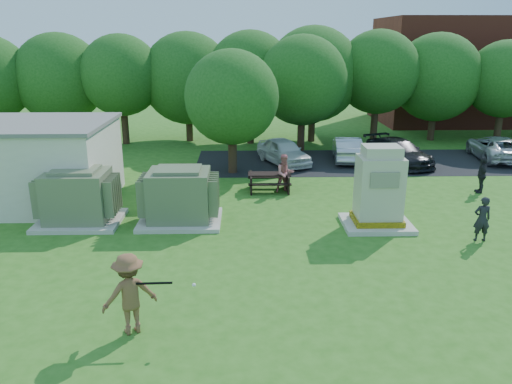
{
  "coord_description": "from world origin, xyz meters",
  "views": [
    {
      "loc": [
        -0.41,
        -12.96,
        6.62
      ],
      "look_at": [
        0.0,
        4.0,
        1.3
      ],
      "focal_mm": 35.0,
      "sensor_mm": 36.0,
      "label": 1
    }
  ],
  "objects_px": {
    "picnic_table": "(269,180)",
    "batter": "(130,294)",
    "car_dark": "(399,152)",
    "person_walking_right": "(482,175)",
    "person_by_generator": "(482,219)",
    "person_at_picnic": "(285,173)",
    "car_silver_b": "(496,148)",
    "car_silver_a": "(347,149)",
    "generator_cabinet": "(379,192)",
    "car_white": "(284,151)",
    "transformer_right": "(179,197)",
    "transformer_left": "(78,198)"
  },
  "relations": [
    {
      "from": "picnic_table",
      "to": "person_by_generator",
      "type": "xyz_separation_m",
      "value": [
        6.83,
        -5.87,
        0.28
      ]
    },
    {
      "from": "transformer_right",
      "to": "car_dark",
      "type": "xyz_separation_m",
      "value": [
        10.68,
        8.52,
        -0.3
      ]
    },
    {
      "from": "transformer_right",
      "to": "person_by_generator",
      "type": "bearing_deg",
      "value": -11.12
    },
    {
      "from": "person_at_picnic",
      "to": "car_silver_a",
      "type": "xyz_separation_m",
      "value": [
        3.91,
        5.81,
        -0.19
      ]
    },
    {
      "from": "car_silver_b",
      "to": "transformer_right",
      "type": "bearing_deg",
      "value": 36.67
    },
    {
      "from": "generator_cabinet",
      "to": "batter",
      "type": "height_order",
      "value": "generator_cabinet"
    },
    {
      "from": "person_at_picnic",
      "to": "car_white",
      "type": "distance_m",
      "value": 5.13
    },
    {
      "from": "batter",
      "to": "picnic_table",
      "type": "bearing_deg",
      "value": -133.41
    },
    {
      "from": "person_at_picnic",
      "to": "car_white",
      "type": "xyz_separation_m",
      "value": [
        0.34,
        5.12,
        -0.16
      ]
    },
    {
      "from": "transformer_right",
      "to": "batter",
      "type": "bearing_deg",
      "value": -92.07
    },
    {
      "from": "person_by_generator",
      "to": "car_white",
      "type": "bearing_deg",
      "value": -59.81
    },
    {
      "from": "picnic_table",
      "to": "person_walking_right",
      "type": "distance_m",
      "value": 9.31
    },
    {
      "from": "transformer_right",
      "to": "batter",
      "type": "distance_m",
      "value": 7.21
    },
    {
      "from": "picnic_table",
      "to": "person_by_generator",
      "type": "bearing_deg",
      "value": -40.66
    },
    {
      "from": "batter",
      "to": "car_silver_b",
      "type": "distance_m",
      "value": 23.6
    },
    {
      "from": "person_at_picnic",
      "to": "car_white",
      "type": "height_order",
      "value": "person_at_picnic"
    },
    {
      "from": "batter",
      "to": "person_walking_right",
      "type": "relative_size",
      "value": 1.23
    },
    {
      "from": "person_by_generator",
      "to": "car_dark",
      "type": "relative_size",
      "value": 0.34
    },
    {
      "from": "transformer_right",
      "to": "car_silver_b",
      "type": "relative_size",
      "value": 0.63
    },
    {
      "from": "batter",
      "to": "car_silver_b",
      "type": "bearing_deg",
      "value": -159.67
    },
    {
      "from": "picnic_table",
      "to": "car_dark",
      "type": "xyz_separation_m",
      "value": [
        7.19,
        4.68,
        0.17
      ]
    },
    {
      "from": "transformer_left",
      "to": "person_walking_right",
      "type": "relative_size",
      "value": 1.88
    },
    {
      "from": "person_walking_right",
      "to": "batter",
      "type": "bearing_deg",
      "value": -39.88
    },
    {
      "from": "transformer_right",
      "to": "batter",
      "type": "height_order",
      "value": "transformer_right"
    },
    {
      "from": "car_silver_a",
      "to": "car_silver_b",
      "type": "height_order",
      "value": "car_silver_a"
    },
    {
      "from": "batter",
      "to": "car_dark",
      "type": "bearing_deg",
      "value": -149.46
    },
    {
      "from": "person_at_picnic",
      "to": "person_by_generator",
      "type": "bearing_deg",
      "value": -57.22
    },
    {
      "from": "batter",
      "to": "person_by_generator",
      "type": "distance_m",
      "value": 11.79
    },
    {
      "from": "transformer_left",
      "to": "car_silver_a",
      "type": "xyz_separation_m",
      "value": [
        11.78,
        9.43,
        -0.31
      ]
    },
    {
      "from": "person_at_picnic",
      "to": "person_walking_right",
      "type": "distance_m",
      "value": 8.62
    },
    {
      "from": "generator_cabinet",
      "to": "car_dark",
      "type": "relative_size",
      "value": 0.64
    },
    {
      "from": "batter",
      "to": "person_at_picnic",
      "type": "xyz_separation_m",
      "value": [
        4.43,
        10.83,
        -0.13
      ]
    },
    {
      "from": "car_dark",
      "to": "batter",
      "type": "bearing_deg",
      "value": -144.72
    },
    {
      "from": "transformer_right",
      "to": "generator_cabinet",
      "type": "distance_m",
      "value": 7.22
    },
    {
      "from": "transformer_right",
      "to": "car_white",
      "type": "bearing_deg",
      "value": 62.71
    },
    {
      "from": "generator_cabinet",
      "to": "car_silver_a",
      "type": "xyz_separation_m",
      "value": [
        0.9,
        10.03,
        -0.64
      ]
    },
    {
      "from": "transformer_right",
      "to": "generator_cabinet",
      "type": "height_order",
      "value": "generator_cabinet"
    },
    {
      "from": "car_dark",
      "to": "car_silver_b",
      "type": "bearing_deg",
      "value": -10.59
    },
    {
      "from": "transformer_right",
      "to": "car_white",
      "type": "height_order",
      "value": "transformer_right"
    },
    {
      "from": "car_dark",
      "to": "person_walking_right",
      "type": "bearing_deg",
      "value": -87.71
    },
    {
      "from": "car_white",
      "to": "person_by_generator",
      "type": "bearing_deg",
      "value": -85.07
    },
    {
      "from": "car_white",
      "to": "car_dark",
      "type": "relative_size",
      "value": 0.87
    },
    {
      "from": "picnic_table",
      "to": "batter",
      "type": "relative_size",
      "value": 0.96
    },
    {
      "from": "person_walking_right",
      "to": "car_dark",
      "type": "relative_size",
      "value": 0.35
    },
    {
      "from": "batter",
      "to": "car_silver_a",
      "type": "bearing_deg",
      "value": -141.26
    },
    {
      "from": "person_by_generator",
      "to": "car_silver_a",
      "type": "distance_m",
      "value": 11.68
    },
    {
      "from": "person_walking_right",
      "to": "car_white",
      "type": "relative_size",
      "value": 0.4
    },
    {
      "from": "person_walking_right",
      "to": "car_silver_b",
      "type": "relative_size",
      "value": 0.34
    },
    {
      "from": "person_walking_right",
      "to": "transformer_left",
      "type": "bearing_deg",
      "value": -67.37
    },
    {
      "from": "batter",
      "to": "car_white",
      "type": "relative_size",
      "value": 0.49
    }
  ]
}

